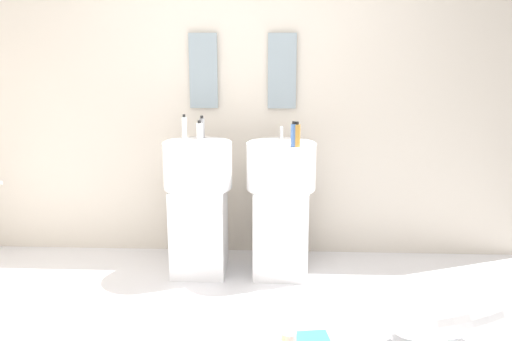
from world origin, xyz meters
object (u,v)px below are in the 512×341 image
Objects in this scene: pedestal_sink_right at (281,202)px; soap_bottle_blue at (293,135)px; soap_bottle_grey at (202,128)px; pedestal_sink_left at (199,201)px; lounge_chair at (457,310)px; soap_bottle_amber at (297,135)px; soap_bottle_white at (199,131)px; coffee_mug at (289,340)px; magazine_teal at (311,340)px; soap_bottle_clear at (184,127)px.

pedestal_sink_right is 0.56m from soap_bottle_blue.
pedestal_sink_left is at bearing -93.99° from soap_bottle_grey.
soap_bottle_blue is at bearing 127.96° from lounge_chair.
soap_bottle_amber is (0.11, -0.13, 0.53)m from pedestal_sink_right.
soap_bottle_amber is at bearing -23.65° from soap_bottle_grey.
pedestal_sink_left is 0.53m from soap_bottle_white.
pedestal_sink_left is 11.09× the size of coffee_mug.
soap_bottle_amber is (-0.08, 0.88, 1.07)m from magazine_teal.
pedestal_sink_left is 5.12× the size of magazine_teal.
soap_bottle_blue reaches higher than soap_bottle_grey.
magazine_teal is at bearing -54.91° from soap_bottle_white.
coffee_mug is 0.55× the size of soap_bottle_blue.
lounge_chair is at bearing -52.04° from soap_bottle_blue.
soap_bottle_blue is at bearing -25.09° from soap_bottle_grey.
pedestal_sink_right is at bearing 91.65° from magazine_teal.
coffee_mug is 1.40m from soap_bottle_blue.
pedestal_sink_left is 6.01× the size of soap_bottle_clear.
magazine_teal is (-0.75, 0.23, -0.33)m from lounge_chair.
soap_bottle_grey reaches higher than coffee_mug.
pedestal_sink_left is at bearing -51.79° from soap_bottle_clear.
soap_bottle_grey is 0.05m from soap_bottle_white.
soap_bottle_white reaches higher than coffee_mug.
pedestal_sink_right is at bearing 129.77° from soap_bottle_amber.
soap_bottle_clear reaches higher than pedestal_sink_right.
soap_bottle_blue reaches higher than pedestal_sink_right.
soap_bottle_blue is 0.75m from soap_bottle_white.
soap_bottle_white is (-0.00, 0.13, 0.51)m from pedestal_sink_left.
soap_bottle_white is (-1.55, 1.37, 0.72)m from lounge_chair.
coffee_mug is at bearing -57.44° from soap_bottle_clear.
soap_bottle_grey is at bearing 86.01° from pedestal_sink_left.
magazine_teal is 1.39m from soap_bottle_amber.
pedestal_sink_right is at bearing -16.93° from soap_bottle_grey.
lounge_chair is at bearing -41.38° from soap_bottle_white.
pedestal_sink_left is at bearing 141.54° from lounge_chair.
lounge_chair is (0.94, -1.23, -0.21)m from pedestal_sink_right.
lounge_chair is at bearing -42.62° from soap_bottle_grey.
magazine_teal is at bearing 163.12° from lounge_chair.
soap_bottle_blue is (-0.10, 0.87, 1.07)m from magazine_teal.
soap_bottle_white is at bearing -104.69° from soap_bottle_grey.
soap_bottle_grey is (-1.54, 1.42, 0.74)m from lounge_chair.
soap_bottle_grey reaches higher than pedestal_sink_right.
soap_bottle_amber reaches higher than soap_bottle_grey.
soap_bottle_clear is (-0.92, 1.15, 1.07)m from magazine_teal.
soap_bottle_blue is (-0.85, 1.10, 0.74)m from lounge_chair.
pedestal_sink_right is 5.12× the size of magazine_teal.
soap_bottle_grey is at bearing 163.07° from pedestal_sink_right.
soap_bottle_amber is 0.96× the size of soap_bottle_clear.
lounge_chair is 2.22m from soap_bottle_grey.
soap_bottle_white is at bearing -6.38° from soap_bottle_clear.
soap_bottle_clear is at bearing 160.72° from soap_bottle_blue.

